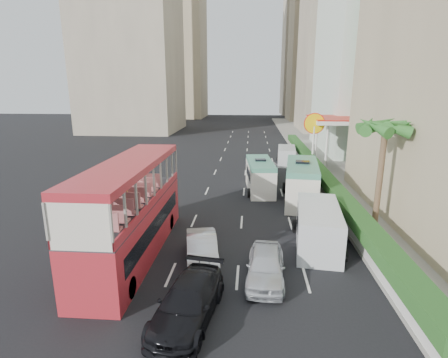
# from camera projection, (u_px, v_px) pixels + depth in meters

# --- Properties ---
(ground_plane) EXTENTS (200.00, 200.00, 0.00)m
(ground_plane) POSITION_uv_depth(u_px,v_px,m) (247.00, 258.00, 18.34)
(ground_plane) COLOR black
(ground_plane) RESTS_ON ground
(double_decker_bus) EXTENTS (2.50, 11.00, 5.06)m
(double_decker_bus) POSITION_uv_depth(u_px,v_px,m) (132.00, 209.00, 18.15)
(double_decker_bus) COLOR red
(double_decker_bus) RESTS_ON ground
(car_silver_lane_a) EXTENTS (2.28, 4.53, 1.43)m
(car_silver_lane_a) POSITION_uv_depth(u_px,v_px,m) (202.00, 262.00, 17.84)
(car_silver_lane_a) COLOR silver
(car_silver_lane_a) RESTS_ON ground
(car_silver_lane_b) EXTENTS (1.98, 4.37, 1.46)m
(car_silver_lane_b) POSITION_uv_depth(u_px,v_px,m) (265.00, 280.00, 16.23)
(car_silver_lane_b) COLOR silver
(car_silver_lane_b) RESTS_ON ground
(car_black) EXTENTS (2.76, 5.23, 1.45)m
(car_black) POSITION_uv_depth(u_px,v_px,m) (188.00, 319.00, 13.49)
(car_black) COLOR black
(car_black) RESTS_ON ground
(van_asset) EXTENTS (2.73, 5.48, 1.49)m
(van_asset) POSITION_uv_depth(u_px,v_px,m) (264.00, 177.00, 34.92)
(van_asset) COLOR silver
(van_asset) RESTS_ON ground
(minibus_near) EXTENTS (2.50, 6.12, 2.65)m
(minibus_near) POSITION_uv_depth(u_px,v_px,m) (260.00, 176.00, 29.96)
(minibus_near) COLOR silver
(minibus_near) RESTS_ON ground
(minibus_far) EXTENTS (3.09, 7.11, 3.05)m
(minibus_far) POSITION_uv_depth(u_px,v_px,m) (301.00, 182.00, 27.09)
(minibus_far) COLOR silver
(minibus_far) RESTS_ON ground
(panel_van_near) EXTENTS (2.90, 5.85, 2.25)m
(panel_van_near) POSITION_uv_depth(u_px,v_px,m) (318.00, 227.00, 19.49)
(panel_van_near) COLOR silver
(panel_van_near) RESTS_ON ground
(panel_van_far) EXTENTS (2.34, 4.99, 1.94)m
(panel_van_far) POSITION_uv_depth(u_px,v_px,m) (286.00, 156.00, 40.78)
(panel_van_far) COLOR silver
(panel_van_far) RESTS_ON ground
(sidewalk) EXTENTS (6.00, 120.00, 0.18)m
(sidewalk) POSITION_uv_depth(u_px,v_px,m) (325.00, 162.00, 41.76)
(sidewalk) COLOR #99968C
(sidewalk) RESTS_ON ground
(kerb_wall) EXTENTS (0.30, 44.00, 1.00)m
(kerb_wall) POSITION_uv_depth(u_px,v_px,m) (318.00, 180.00, 31.21)
(kerb_wall) COLOR silver
(kerb_wall) RESTS_ON sidewalk
(hedge) EXTENTS (1.10, 44.00, 0.70)m
(hedge) POSITION_uv_depth(u_px,v_px,m) (319.00, 170.00, 31.00)
(hedge) COLOR #2D6626
(hedge) RESTS_ON kerb_wall
(palm_tree) EXTENTS (0.36, 0.36, 6.40)m
(palm_tree) POSITION_uv_depth(u_px,v_px,m) (380.00, 179.00, 20.77)
(palm_tree) COLOR brown
(palm_tree) RESTS_ON sidewalk
(shell_station) EXTENTS (6.50, 8.00, 5.50)m
(shell_station) POSITION_uv_depth(u_px,v_px,m) (339.00, 142.00, 39.09)
(shell_station) COLOR silver
(shell_station) RESTS_ON ground
(tower_far_a) EXTENTS (14.00, 14.00, 44.00)m
(tower_far_a) POSITION_uv_depth(u_px,v_px,m) (318.00, 35.00, 90.61)
(tower_far_a) COLOR tan
(tower_far_a) RESTS_ON ground
(tower_far_b) EXTENTS (14.00, 14.00, 40.00)m
(tower_far_b) POSITION_uv_depth(u_px,v_px,m) (305.00, 51.00, 112.34)
(tower_far_b) COLOR #B1A28B
(tower_far_b) RESTS_ON ground
(tower_left_b) EXTENTS (16.00, 16.00, 46.00)m
(tower_left_b) POSITION_uv_depth(u_px,v_px,m) (176.00, 37.00, 100.98)
(tower_left_b) COLOR tan
(tower_left_b) RESTS_ON ground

